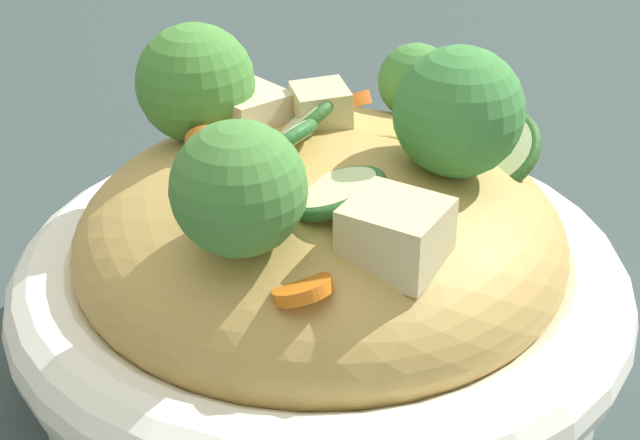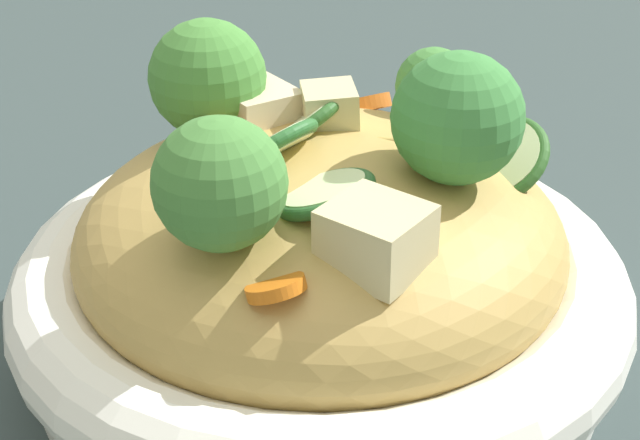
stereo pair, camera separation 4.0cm
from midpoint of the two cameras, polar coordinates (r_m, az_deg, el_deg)
ground_plane at (r=0.44m, az=-2.63°, el=-8.10°), size 3.00×3.00×0.00m
serving_bowl at (r=0.42m, az=-2.73°, el=-4.81°), size 0.27×0.27×0.06m
noodle_heap at (r=0.40m, az=-2.84°, el=-1.06°), size 0.21×0.21×0.08m
broccoli_florets at (r=0.38m, az=-3.27°, el=6.05°), size 0.20×0.17×0.07m
carrot_coins at (r=0.42m, az=-3.30°, el=4.66°), size 0.20×0.09×0.03m
zucchini_slices at (r=0.39m, az=-0.35°, el=3.91°), size 0.12×0.13×0.04m
chicken_chunks at (r=0.38m, az=-3.06°, el=3.61°), size 0.12×0.12×0.03m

